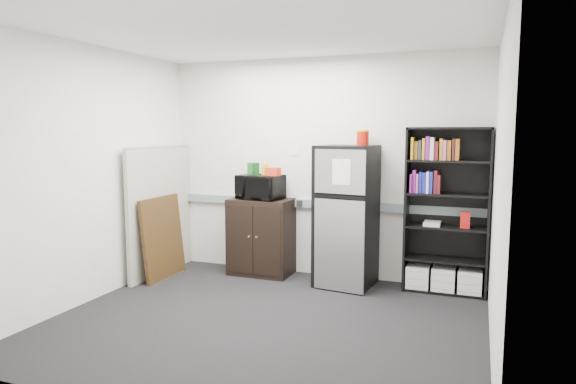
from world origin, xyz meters
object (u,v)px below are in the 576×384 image
object	(u,v)px
cabinet	(261,237)
refrigerator	(346,216)
microwave	(260,187)
cubicle_partition	(160,210)
bookshelf	(446,212)

from	to	relation	value
cabinet	refrigerator	bearing A→B (deg)	-4.10
microwave	cabinet	bearing A→B (deg)	97.21
cubicle_partition	microwave	size ratio (longest dim) A/B	2.98
cabinet	microwave	xyz separation A→B (m)	(0.00, -0.02, 0.63)
bookshelf	cabinet	xyz separation A→B (m)	(-2.23, -0.06, -0.43)
microwave	cubicle_partition	bearing A→B (deg)	-154.20
bookshelf	refrigerator	xyz separation A→B (m)	(-1.11, -0.14, -0.09)
bookshelf	cubicle_partition	size ratio (longest dim) A/B	1.14
cubicle_partition	cabinet	size ratio (longest dim) A/B	1.69
bookshelf	microwave	size ratio (longest dim) A/B	3.41
bookshelf	refrigerator	size ratio (longest dim) A/B	1.13
bookshelf	refrigerator	bearing A→B (deg)	-172.57
cubicle_partition	refrigerator	size ratio (longest dim) A/B	0.99
cabinet	microwave	bearing A→B (deg)	-90.00
bookshelf	cubicle_partition	bearing A→B (deg)	-171.94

